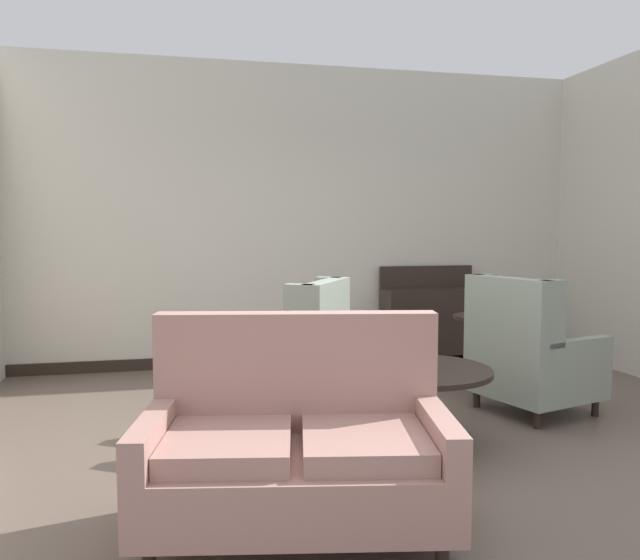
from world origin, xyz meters
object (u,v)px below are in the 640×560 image
(settee, at_px, (297,448))
(armchair_far_left, at_px, (292,364))
(coffee_table, at_px, (419,381))
(side_table, at_px, (479,344))
(porcelain_vase, at_px, (422,348))
(sideboard, at_px, (432,320))
(armchair_foreground_right, at_px, (528,356))

(settee, bearing_deg, armchair_far_left, 91.14)
(coffee_table, xyz_separation_m, side_table, (1.13, 1.34, -0.04))
(porcelain_vase, distance_m, sideboard, 2.78)
(porcelain_vase, relative_size, armchair_far_left, 0.26)
(armchair_foreground_right, relative_size, sideboard, 1.00)
(armchair_far_left, bearing_deg, armchair_foreground_right, 115.00)
(armchair_foreground_right, height_order, armchair_far_left, armchair_foreground_right)
(porcelain_vase, height_order, side_table, porcelain_vase)
(coffee_table, bearing_deg, side_table, 50.04)
(side_table, height_order, sideboard, sideboard)
(settee, xyz_separation_m, side_table, (2.15, 2.34, -0.01))
(armchair_foreground_right, height_order, side_table, armchair_foreground_right)
(coffee_table, distance_m, armchair_far_left, 1.02)
(side_table, bearing_deg, sideboard, 89.00)
(coffee_table, height_order, armchair_far_left, armchair_far_left)
(settee, height_order, armchair_foreground_right, armchair_foreground_right)
(porcelain_vase, height_order, settee, settee)
(side_table, bearing_deg, porcelain_vase, -129.33)
(coffee_table, distance_m, armchair_foreground_right, 1.24)
(armchair_foreground_right, bearing_deg, side_table, -16.35)
(armchair_foreground_right, bearing_deg, armchair_far_left, 68.24)
(porcelain_vase, xyz_separation_m, sideboard, (1.14, 2.53, -0.20))
(porcelain_vase, distance_m, armchair_foreground_right, 1.26)
(side_table, bearing_deg, coffee_table, -129.96)
(porcelain_vase, relative_size, sideboard, 0.28)
(porcelain_vase, distance_m, side_table, 1.79)
(porcelain_vase, bearing_deg, armchair_far_left, 135.40)
(armchair_far_left, distance_m, sideboard, 2.61)
(settee, relative_size, armchair_far_left, 1.34)
(porcelain_vase, relative_size, armchair_foreground_right, 0.28)
(armchair_far_left, relative_size, sideboard, 1.06)
(sideboard, bearing_deg, coffee_table, -114.57)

